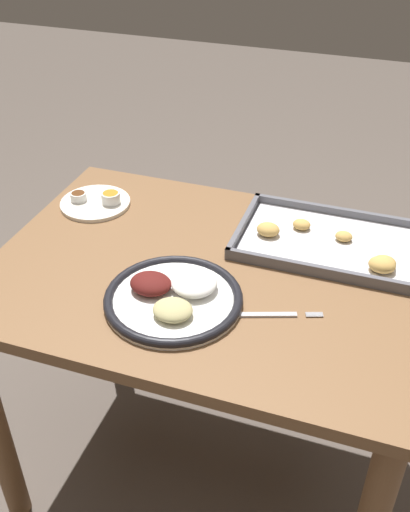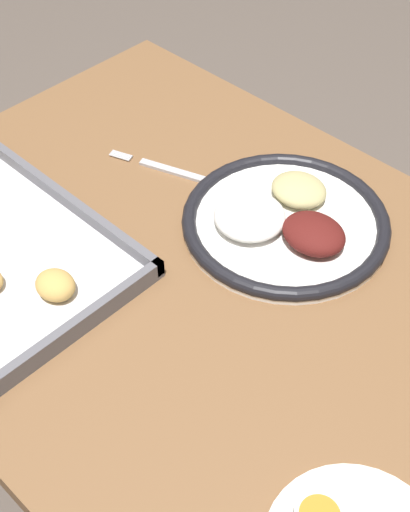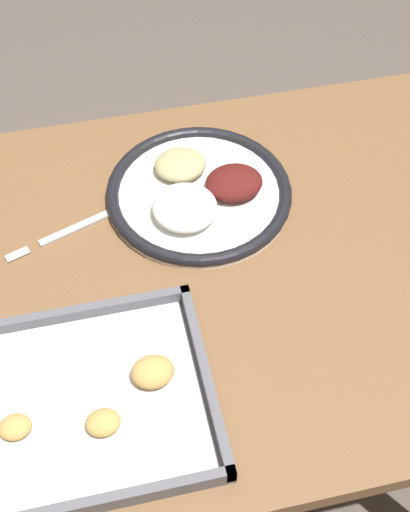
{
  "view_description": "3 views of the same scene",
  "coord_description": "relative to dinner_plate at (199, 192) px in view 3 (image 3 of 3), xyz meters",
  "views": [
    {
      "loc": [
        0.34,
        -1.02,
        1.5
      ],
      "look_at": [
        -0.01,
        0.0,
        0.74
      ],
      "focal_mm": 42.0,
      "sensor_mm": 36.0,
      "label": 1
    },
    {
      "loc": [
        -0.45,
        0.46,
        1.39
      ],
      "look_at": [
        -0.01,
        0.0,
        0.74
      ],
      "focal_mm": 50.0,
      "sensor_mm": 36.0,
      "label": 2
    },
    {
      "loc": [
        0.13,
        0.6,
        1.52
      ],
      "look_at": [
        -0.01,
        0.0,
        0.74
      ],
      "focal_mm": 50.0,
      "sensor_mm": 36.0,
      "label": 3
    }
  ],
  "objects": [
    {
      "name": "baking_tray",
      "position": [
        0.28,
        0.31,
        -0.0
      ],
      "size": [
        0.44,
        0.27,
        0.04
      ],
      "color": "#595960",
      "rests_on": "dining_table"
    },
    {
      "name": "fork",
      "position": [
        0.19,
        0.02,
        -0.01
      ],
      "size": [
        0.21,
        0.08,
        0.0
      ],
      "rotation": [
        0.0,
        0.0,
        0.34
      ],
      "color": "#B2B2B7",
      "rests_on": "dining_table"
    },
    {
      "name": "ground_plane",
      "position": [
        0.03,
        0.14,
        -0.72
      ],
      "size": [
        8.0,
        8.0,
        0.0
      ],
      "primitive_type": "plane",
      "color": "#564C44"
    },
    {
      "name": "dining_table",
      "position": [
        0.03,
        0.14,
        -0.14
      ],
      "size": [
        0.97,
        0.71,
        0.71
      ],
      "color": "brown",
      "rests_on": "ground_plane"
    },
    {
      "name": "dinner_plate",
      "position": [
        0.0,
        0.0,
        0.0
      ],
      "size": [
        0.29,
        0.29,
        0.05
      ],
      "color": "white",
      "rests_on": "dining_table"
    }
  ]
}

